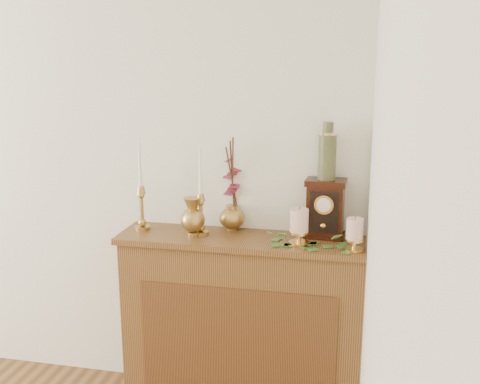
% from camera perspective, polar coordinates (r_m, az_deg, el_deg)
% --- Properties ---
extents(console_shelf, '(1.24, 0.34, 0.93)m').
position_cam_1_polar(console_shelf, '(2.96, 0.23, -13.70)').
color(console_shelf, brown).
rests_on(console_shelf, ground).
extents(candlestick_left, '(0.08, 0.08, 0.47)m').
position_cam_1_polar(candlestick_left, '(2.89, -9.99, -0.87)').
color(candlestick_left, tan).
rests_on(candlestick_left, console_shelf).
extents(candlestick_center, '(0.07, 0.07, 0.43)m').
position_cam_1_polar(candlestick_center, '(2.77, -4.01, -1.59)').
color(candlestick_center, tan).
rests_on(candlestick_center, console_shelf).
extents(bud_vase, '(0.12, 0.12, 0.19)m').
position_cam_1_polar(bud_vase, '(2.77, -4.83, -2.58)').
color(bud_vase, tan).
rests_on(bud_vase, console_shelf).
extents(ginger_jar, '(0.20, 0.21, 0.49)m').
position_cam_1_polar(ginger_jar, '(2.87, -0.76, 0.53)').
color(ginger_jar, tan).
rests_on(ginger_jar, console_shelf).
extents(pillar_candle_left, '(0.10, 0.10, 0.19)m').
position_cam_1_polar(pillar_candle_left, '(2.64, 6.03, -3.37)').
color(pillar_candle_left, gold).
rests_on(pillar_candle_left, console_shelf).
extents(pillar_candle_right, '(0.09, 0.09, 0.17)m').
position_cam_1_polar(pillar_candle_right, '(2.60, 11.55, -4.12)').
color(pillar_candle_right, gold).
rests_on(pillar_candle_right, console_shelf).
extents(ivy_garland, '(0.45, 0.20, 0.08)m').
position_cam_1_polar(ivy_garland, '(2.65, 5.96, -5.30)').
color(ivy_garland, '#3A6B29').
rests_on(ivy_garland, console_shelf).
extents(mantel_clock, '(0.20, 0.15, 0.29)m').
position_cam_1_polar(mantel_clock, '(2.77, 8.65, -1.72)').
color(mantel_clock, '#34160A').
rests_on(mantel_clock, console_shelf).
extents(ceramic_vase, '(0.09, 0.09, 0.28)m').
position_cam_1_polar(ceramic_vase, '(2.71, 8.86, 3.85)').
color(ceramic_vase, '#1B3628').
rests_on(ceramic_vase, mantel_clock).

